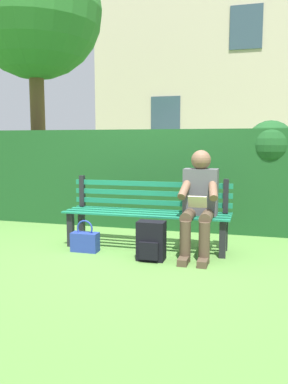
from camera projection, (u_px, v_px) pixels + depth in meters
name	position (u px, v px, depth m)	size (l,w,h in m)	color
ground	(146.00, 248.00, 4.70)	(60.00, 60.00, 0.00)	#517F38
park_bench	(148.00, 211.00, 4.71)	(1.96, 0.48, 0.83)	black
person_seated	(199.00, 200.00, 4.36)	(0.44, 0.73, 1.16)	#4C4C51
hedge_backdrop	(140.00, 175.00, 5.99)	(6.30, 0.80, 1.54)	#19471E
tree	(31.00, 15.00, 7.58)	(2.70, 2.57, 5.02)	brown
building_facade	(246.00, 68.00, 12.64)	(9.19, 3.04, 7.16)	#BCAD93
backpack	(151.00, 241.00, 4.21)	(0.29, 0.26, 0.42)	black
handbag	(85.00, 241.00, 4.54)	(0.31, 0.15, 0.37)	navy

